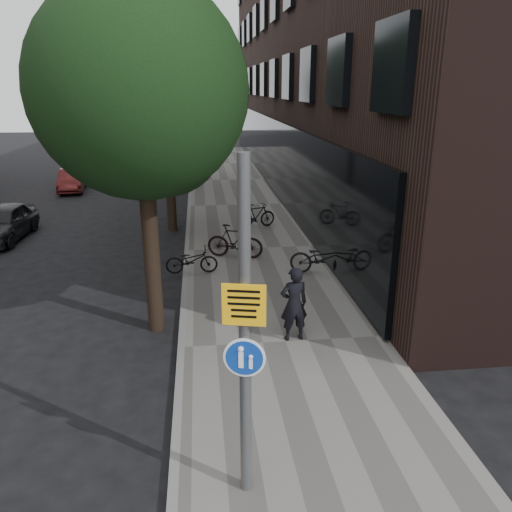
{
  "coord_description": "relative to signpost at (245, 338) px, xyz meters",
  "views": [
    {
      "loc": [
        -1.48,
        -6.19,
        5.37
      ],
      "look_at": [
        -0.36,
        3.64,
        2.0
      ],
      "focal_mm": 35.0,
      "sensor_mm": 36.0,
      "label": 1
    }
  ],
  "objects": [
    {
      "name": "ground",
      "position": [
        0.99,
        0.72,
        -2.43
      ],
      "size": [
        120.0,
        120.0,
        0.0
      ],
      "primitive_type": "plane",
      "color": "black",
      "rests_on": "ground"
    },
    {
      "name": "sidewalk",
      "position": [
        1.24,
        10.72,
        -2.37
      ],
      "size": [
        4.5,
        60.0,
        0.12
      ],
      "primitive_type": "cube",
      "color": "slate",
      "rests_on": "ground"
    },
    {
      "name": "curb_edge",
      "position": [
        -1.01,
        10.72,
        -2.36
      ],
      "size": [
        0.15,
        60.0,
        0.13
      ],
      "primitive_type": "cube",
      "color": "slate",
      "rests_on": "ground"
    },
    {
      "name": "building_right_dark_brick",
      "position": [
        9.49,
        22.72,
        6.57
      ],
      "size": [
        12.0,
        40.0,
        18.0
      ],
      "primitive_type": "cube",
      "color": "black",
      "rests_on": "ground"
    },
    {
      "name": "street_tree_near",
      "position": [
        -1.54,
        5.36,
        2.68
      ],
      "size": [
        4.4,
        4.4,
        7.5
      ],
      "color": "black",
      "rests_on": "ground"
    },
    {
      "name": "street_tree_mid",
      "position": [
        -1.53,
        13.86,
        2.68
      ],
      "size": [
        5.0,
        5.0,
        7.8
      ],
      "color": "black",
      "rests_on": "ground"
    },
    {
      "name": "street_tree_far",
      "position": [
        -1.53,
        22.86,
        2.68
      ],
      "size": [
        5.0,
        5.0,
        7.8
      ],
      "color": "black",
      "rests_on": "ground"
    },
    {
      "name": "signpost",
      "position": [
        0.0,
        0.0,
        0.0
      ],
      "size": [
        0.52,
        0.15,
        4.57
      ],
      "rotation": [
        0.0,
        0.0,
        -0.22
      ],
      "color": "#595B5E",
      "rests_on": "sidewalk"
    },
    {
      "name": "pedestrian",
      "position": [
        1.43,
        4.15,
        -1.48
      ],
      "size": [
        0.66,
        0.48,
        1.67
      ],
      "primitive_type": "imported",
      "rotation": [
        0.0,
        0.0,
        3.27
      ],
      "color": "black",
      "rests_on": "sidewalk"
    },
    {
      "name": "parked_bike_facade_near",
      "position": [
        2.99,
        7.97,
        -1.81
      ],
      "size": [
        2.01,
        1.24,
        1.0
      ],
      "primitive_type": "imported",
      "rotation": [
        0.0,
        0.0,
        1.24
      ],
      "color": "black",
      "rests_on": "sidewalk"
    },
    {
      "name": "parked_bike_facade_far",
      "position": [
        1.67,
        13.28,
        -1.83
      ],
      "size": [
        1.65,
        1.01,
        0.96
      ],
      "primitive_type": "imported",
      "rotation": [
        0.0,
        0.0,
        1.95
      ],
      "color": "black",
      "rests_on": "sidewalk"
    },
    {
      "name": "parked_bike_curb_near",
      "position": [
        -0.81,
        8.51,
        -1.91
      ],
      "size": [
        1.53,
        0.54,
        0.8
      ],
      "primitive_type": "imported",
      "rotation": [
        0.0,
        0.0,
        1.58
      ],
      "color": "black",
      "rests_on": "sidewalk"
    },
    {
      "name": "parked_bike_curb_far",
      "position": [
        0.57,
        9.79,
        -1.76
      ],
      "size": [
        1.89,
        1.05,
        1.1
      ],
      "primitive_type": "imported",
      "rotation": [
        0.0,
        0.0,
        1.26
      ],
      "color": "black",
      "rests_on": "sidewalk"
    },
    {
      "name": "parked_car_near",
      "position": [
        -7.7,
        13.16,
        -1.78
      ],
      "size": [
        1.73,
        3.88,
        1.3
      ],
      "primitive_type": "imported",
      "rotation": [
        0.0,
        0.0,
        -0.05
      ],
      "color": "black",
      "rests_on": "ground"
    },
    {
      "name": "parked_car_mid",
      "position": [
        -7.33,
        22.25,
        -1.85
      ],
      "size": [
        1.62,
        3.62,
        1.15
      ],
      "primitive_type": "imported",
      "rotation": [
        0.0,
        0.0,
        0.12
      ],
      "color": "#5C1A1A",
      "rests_on": "ground"
    },
    {
      "name": "parked_car_far",
      "position": [
        -7.71,
        27.9,
        -1.78
      ],
      "size": [
        2.37,
        4.68,
        1.3
      ],
      "primitive_type": "imported",
      "rotation": [
        0.0,
        0.0,
        0.12
      ],
      "color": "#1C1F33",
      "rests_on": "ground"
    }
  ]
}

